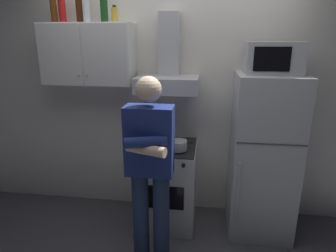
% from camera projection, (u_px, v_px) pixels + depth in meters
% --- Properties ---
extents(ground_plane, '(7.00, 7.00, 0.00)m').
position_uv_depth(ground_plane, '(168.00, 234.00, 2.94)').
color(ground_plane, '#4C4C51').
extents(back_wall_tiled, '(4.80, 0.10, 2.70)m').
position_uv_depth(back_wall_tiled, '(176.00, 92.00, 3.12)').
color(back_wall_tiled, silver).
rests_on(back_wall_tiled, ground_plane).
extents(upper_cabinet, '(0.90, 0.37, 0.60)m').
position_uv_depth(upper_cabinet, '(89.00, 54.00, 2.90)').
color(upper_cabinet, silver).
extents(stove_oven, '(0.60, 0.62, 0.87)m').
position_uv_depth(stove_oven, '(167.00, 184.00, 3.06)').
color(stove_oven, silver).
rests_on(stove_oven, ground_plane).
extents(range_hood, '(0.60, 0.44, 0.75)m').
position_uv_depth(range_hood, '(168.00, 71.00, 2.84)').
color(range_hood, '#B7BABF').
extents(refrigerator, '(0.60, 0.62, 1.60)m').
position_uv_depth(refrigerator, '(263.00, 157.00, 2.83)').
color(refrigerator, silver).
rests_on(refrigerator, ground_plane).
extents(microwave, '(0.48, 0.37, 0.28)m').
position_uv_depth(microwave, '(272.00, 58.00, 2.57)').
color(microwave, '#B7BABF').
rests_on(microwave, refrigerator).
extents(person_standing, '(0.38, 0.33, 1.64)m').
position_uv_depth(person_standing, '(150.00, 167.00, 2.36)').
color(person_standing, navy).
rests_on(person_standing, ground_plane).
extents(cooking_pot, '(0.27, 0.17, 0.09)m').
position_uv_depth(cooking_pot, '(178.00, 145.00, 2.79)').
color(cooking_pot, '#B7BABF').
rests_on(cooking_pot, stove_oven).
extents(bottle_soda_red, '(0.07, 0.07, 0.30)m').
position_uv_depth(bottle_soda_red, '(62.00, 7.00, 2.79)').
color(bottle_soda_red, red).
rests_on(bottle_soda_red, upper_cabinet).
extents(bottle_wine_green, '(0.07, 0.07, 0.33)m').
position_uv_depth(bottle_wine_green, '(104.00, 5.00, 2.76)').
color(bottle_wine_green, '#19471E').
rests_on(bottle_wine_green, upper_cabinet).
extents(bottle_rum_dark, '(0.07, 0.07, 0.29)m').
position_uv_depth(bottle_rum_dark, '(80.00, 8.00, 2.81)').
color(bottle_rum_dark, '#47230F').
rests_on(bottle_rum_dark, upper_cabinet).
extents(bottle_vodka_clear, '(0.07, 0.07, 0.28)m').
position_uv_depth(bottle_vodka_clear, '(86.00, 8.00, 2.76)').
color(bottle_vodka_clear, silver).
rests_on(bottle_vodka_clear, upper_cabinet).
extents(bottle_spice_jar, '(0.06, 0.06, 0.15)m').
position_uv_depth(bottle_spice_jar, '(115.00, 15.00, 2.74)').
color(bottle_spice_jar, gold).
rests_on(bottle_spice_jar, upper_cabinet).
extents(bottle_beer_brown, '(0.06, 0.06, 0.27)m').
position_uv_depth(bottle_beer_brown, '(54.00, 9.00, 2.83)').
color(bottle_beer_brown, brown).
rests_on(bottle_beer_brown, upper_cabinet).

